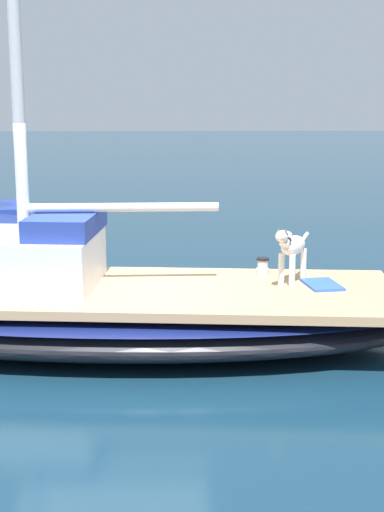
% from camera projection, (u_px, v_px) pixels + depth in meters
% --- Properties ---
extents(ground_plane, '(120.00, 120.00, 0.00)m').
position_uv_depth(ground_plane, '(106.00, 342.00, 8.45)').
color(ground_plane, '#143347').
extents(sailboat_main, '(3.29, 7.47, 0.66)m').
position_uv_depth(sailboat_main, '(105.00, 314.00, 8.38)').
color(sailboat_main, black).
rests_on(sailboat_main, ground).
extents(mast_main, '(0.14, 2.27, 6.16)m').
position_uv_depth(mast_main, '(31.00, 37.00, 7.80)').
color(mast_main, silver).
rests_on(mast_main, sailboat_main).
extents(cabin_house, '(1.63, 2.36, 0.84)m').
position_uv_depth(cabin_house, '(7.00, 256.00, 8.31)').
color(cabin_house, silver).
rests_on(cabin_house, sailboat_main).
extents(dog_white, '(0.84, 0.56, 0.70)m').
position_uv_depth(dog_white, '(292.00, 248.00, 8.36)').
color(dog_white, silver).
rests_on(dog_white, sailboat_main).
extents(deck_winch, '(0.16, 0.16, 0.21)m').
position_uv_depth(deck_winch, '(263.00, 267.00, 8.88)').
color(deck_winch, '#B7B7BC').
rests_on(deck_winch, sailboat_main).
extents(deck_towel, '(0.60, 0.42, 0.03)m').
position_uv_depth(deck_towel, '(322.00, 284.00, 8.36)').
color(deck_towel, blue).
rests_on(deck_towel, sailboat_main).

